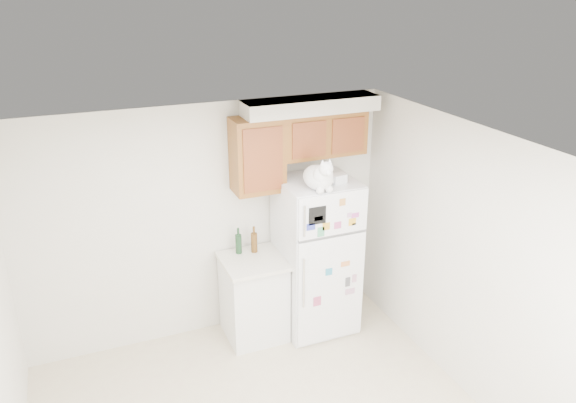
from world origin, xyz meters
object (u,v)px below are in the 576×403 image
base_counter (254,297)px  bottle_green (238,241)px  refrigerator (316,256)px  bottle_amber (254,239)px  storage_box_front (338,178)px  storage_box_back (322,172)px  cat (320,177)px

base_counter → bottle_green: size_ratio=3.22×
refrigerator → bottle_amber: bearing=161.0°
base_counter → storage_box_front: 1.55m
refrigerator → bottle_amber: (-0.62, 0.21, 0.21)m
storage_box_back → bottle_amber: 1.00m
cat → storage_box_front: size_ratio=3.32×
refrigerator → storage_box_front: size_ratio=11.33×
base_counter → storage_box_back: 1.51m
base_counter → storage_box_front: (0.85, -0.20, 1.28)m
storage_box_front → bottle_green: storage_box_front is taller
bottle_amber → cat: bearing=-39.8°
refrigerator → base_counter: (-0.69, 0.07, -0.39)m
base_counter → bottle_amber: bottle_amber is taller
refrigerator → bottle_green: (-0.78, 0.25, 0.21)m
bottle_green → storage_box_back: bearing=-9.3°
base_counter → refrigerator: bearing=-6.1°
refrigerator → bottle_green: bearing=162.3°
storage_box_front → bottle_amber: (-0.78, 0.34, -0.68)m
cat → storage_box_front: cat is taller
storage_box_front → bottle_amber: 1.09m
refrigerator → cat: cat is taller
base_counter → cat: 1.52m
bottle_amber → base_counter: bearing=-115.7°
base_counter → cat: bearing=-26.7°
storage_box_back → storage_box_front: size_ratio=1.20×
refrigerator → base_counter: refrigerator is taller
cat → bottle_amber: 1.03m
refrigerator → bottle_green: size_ratio=5.94×
bottle_amber → storage_box_back: bearing=-8.6°
bottle_green → bottle_amber: bottle_amber is taller
refrigerator → storage_box_back: (0.10, 0.11, 0.90)m
base_counter → storage_box_back: storage_box_back is taller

